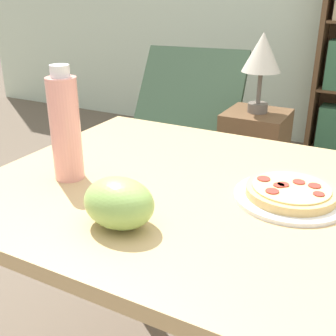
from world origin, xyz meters
TOP-DOWN VIEW (x-y plane):
  - dining_table at (-0.10, -0.12)m, footprint 1.25×0.86m
  - pizza_on_plate at (0.03, -0.09)m, footprint 0.26×0.26m
  - grape_bunch at (-0.25, -0.37)m, footprint 0.15×0.12m
  - drink_bottle at (-0.51, -0.23)m, footprint 0.08×0.08m
  - lounge_chair_near at (-0.93, 1.26)m, footprint 0.76×0.84m
  - side_table at (-0.44, 1.25)m, footprint 0.34×0.34m
  - table_lamp at (-0.44, 1.25)m, footprint 0.21×0.21m

SIDE VIEW (x-z plane):
  - lounge_chair_near at x=-0.93m, z-range -0.15..0.73m
  - side_table at x=-0.44m, z-range 0.00..0.60m
  - dining_table at x=-0.10m, z-range 0.29..1.06m
  - pizza_on_plate at x=0.03m, z-range 0.77..0.81m
  - grape_bunch at x=-0.25m, z-range 0.78..0.88m
  - table_lamp at x=-0.44m, z-range 0.69..1.12m
  - drink_bottle at x=-0.51m, z-range 0.77..1.06m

